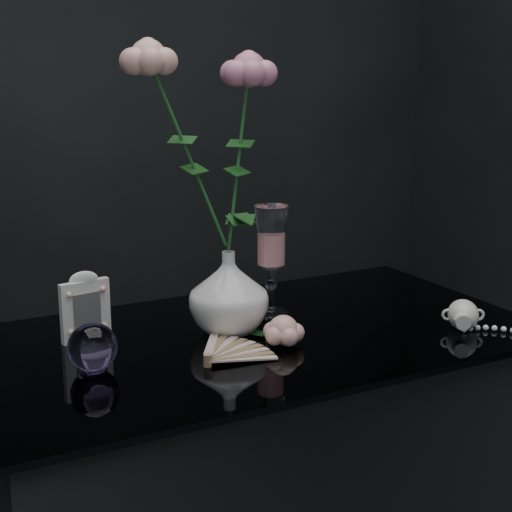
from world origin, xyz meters
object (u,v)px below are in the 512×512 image
picture_frame (85,306)px  loose_rose (283,330)px  wine_glass (271,261)px  vase (229,292)px  pearl_jar (463,313)px  paperweight (93,347)px

picture_frame → loose_rose: bearing=-41.0°
wine_glass → picture_frame: (-0.37, 0.03, -0.05)m
wine_glass → picture_frame: size_ratio=1.71×
vase → pearl_jar: (0.40, -0.19, -0.05)m
wine_glass → picture_frame: 0.37m
vase → paperweight: bearing=-166.9°
paperweight → loose_rose: paperweight is taller
wine_glass → pearl_jar: size_ratio=1.06×
wine_glass → paperweight: 0.42m
vase → loose_rose: size_ratio=0.95×
paperweight → loose_rose: (0.33, -0.04, -0.01)m
wine_glass → loose_rose: size_ratio=1.35×
loose_rose → picture_frame: bearing=167.9°
loose_rose → pearl_jar: size_ratio=0.79×
paperweight → pearl_jar: 0.69m
vase → loose_rose: vase is taller
vase → pearl_jar: 0.45m
vase → picture_frame: vase is taller
loose_rose → wine_glass: bearing=88.5°
picture_frame → loose_rose: (0.30, -0.19, -0.04)m
picture_frame → loose_rose: picture_frame is taller
vase → loose_rose: (0.05, -0.11, -0.05)m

